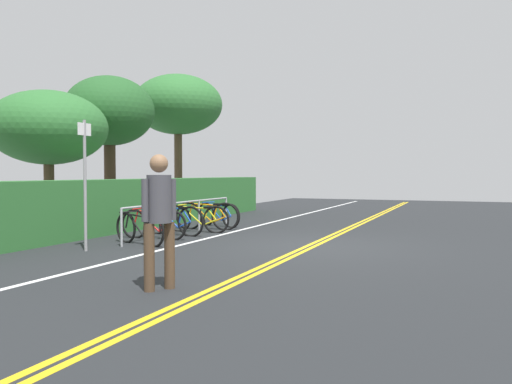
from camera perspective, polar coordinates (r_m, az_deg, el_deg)
name	(u,v)px	position (r m, az deg, el deg)	size (l,w,h in m)	color
ground_plane	(312,247)	(11.16, 6.11, -5.96)	(39.66, 13.87, 0.05)	#232628
centre_line_yellow_inner	(316,246)	(11.13, 6.51, -5.84)	(35.69, 0.10, 0.00)	gold
centre_line_yellow_outer	(308,245)	(11.18, 5.72, -5.80)	(35.69, 0.10, 0.00)	gold
bike_lane_stripe_white	(202,240)	(12.13, -5.90, -5.18)	(35.69, 0.12, 0.00)	white
bike_rack	(183,209)	(13.29, -7.95, -1.88)	(5.09, 0.05, 0.82)	#9EA0A5
bicycle_0	(139,229)	(11.50, -12.57, -3.93)	(0.67, 1.62, 0.72)	black
bicycle_1	(153,224)	(12.40, -11.11, -3.46)	(0.46, 1.75, 0.74)	black
bicycle_2	(173,220)	(13.08, -9.06, -3.06)	(0.46, 1.84, 0.78)	black
bicycle_3	(197,219)	(13.64, -6.42, -2.91)	(0.46, 1.79, 0.74)	black
bicycle_4	(207,216)	(14.26, -5.35, -2.60)	(0.48, 1.78, 0.79)	black
bicycle_5	(218,215)	(15.08, -4.13, -2.47)	(0.67, 1.64, 0.72)	black
pedestrian	(159,211)	(6.94, -10.50, -2.09)	(0.44, 0.32, 1.78)	#4C3826
sign_post_near	(85,173)	(10.74, -18.13, 1.93)	(0.36, 0.06, 2.56)	gray
hedge_backdrop	(151,202)	(15.59, -11.39, -1.09)	(14.04, 0.91, 1.37)	#2D6B30
tree_mid	(48,128)	(15.11, -21.68, 6.48)	(3.11, 3.11, 3.73)	brown
tree_far_right	(109,112)	(17.23, -15.68, 8.36)	(2.80, 2.80, 4.57)	#473323
tree_extra	(178,105)	(20.16, -8.50, 9.32)	(3.34, 3.34, 5.23)	brown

